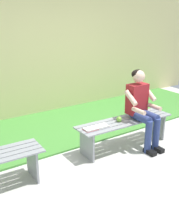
{
  "coord_description": "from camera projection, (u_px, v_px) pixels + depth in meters",
  "views": [
    {
      "loc": [
        2.78,
        3.1,
        2.11
      ],
      "look_at": [
        0.81,
        0.15,
        0.83
      ],
      "focal_mm": 43.18,
      "sensor_mm": 36.0,
      "label": 1
    }
  ],
  "objects": [
    {
      "name": "ground_plane",
      "position": [
        105.0,
        204.0,
        3.22
      ],
      "size": [
        10.0,
        7.0,
        0.04
      ],
      "primitive_type": "cube",
      "color": "beige"
    },
    {
      "name": "grass_strip",
      "position": [
        26.0,
        130.0,
        5.17
      ],
      "size": [
        9.0,
        2.31,
        0.03
      ],
      "primitive_type": "cube",
      "color": "#478C38",
      "rests_on": "ground"
    },
    {
      "name": "brick_wall",
      "position": [
        34.0,
        41.0,
        5.67
      ],
      "size": [
        9.5,
        0.24,
        3.19
      ],
      "primitive_type": "cube",
      "color": "#D1C684",
      "rests_on": "ground"
    },
    {
      "name": "bench_near",
      "position": [
        125.0,
        127.0,
        4.47
      ],
      "size": [
        1.73,
        0.48,
        0.48
      ],
      "rotation": [
        0.0,
        0.0,
        -0.03
      ],
      "color": "gray",
      "rests_on": "ground"
    },
    {
      "name": "person_seated",
      "position": [
        142.0,
        106.0,
        4.41
      ],
      "size": [
        0.5,
        0.69,
        1.28
      ],
      "color": "maroon",
      "rests_on": "ground"
    },
    {
      "name": "apple",
      "position": [
        119.0,
        119.0,
        4.35
      ],
      "size": [
        0.09,
        0.09,
        0.09
      ],
      "primitive_type": "sphere",
      "color": "#72B738",
      "rests_on": "bench_near"
    },
    {
      "name": "book_open",
      "position": [
        96.0,
        127.0,
        4.12
      ],
      "size": [
        0.42,
        0.17,
        0.02
      ],
      "rotation": [
        0.0,
        0.0,
        -0.03
      ],
      "color": "white",
      "rests_on": "bench_near"
    }
  ]
}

